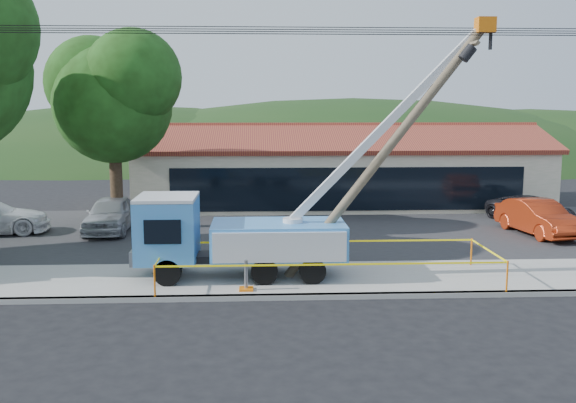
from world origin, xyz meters
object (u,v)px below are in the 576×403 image
at_px(utility_truck, 237,233).
at_px(car_silver, 111,234).
at_px(leaning_pole, 394,141).
at_px(car_red, 537,237).
at_px(car_dark, 530,224).

xyz_separation_m(utility_truck, car_silver, (-5.84, 7.97, -1.59)).
bearing_deg(leaning_pole, car_silver, 143.28).
xyz_separation_m(car_red, car_dark, (0.99, 2.98, 0.00)).
height_order(utility_truck, car_silver, utility_truck).
relative_size(utility_truck, car_dark, 2.55).
relative_size(leaning_pole, car_red, 1.78).
distance_m(car_red, car_dark, 3.14).
bearing_deg(car_red, car_dark, 62.32).
xyz_separation_m(utility_truck, car_red, (12.76, 6.38, -1.59)).
bearing_deg(car_silver, car_dark, 3.88).
relative_size(car_red, car_dark, 1.04).
bearing_deg(car_silver, car_red, -5.07).
bearing_deg(car_dark, car_red, -133.66).
xyz_separation_m(leaning_pole, car_dark, (8.77, 9.46, -4.52)).
bearing_deg(car_dark, utility_truck, -171.08).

